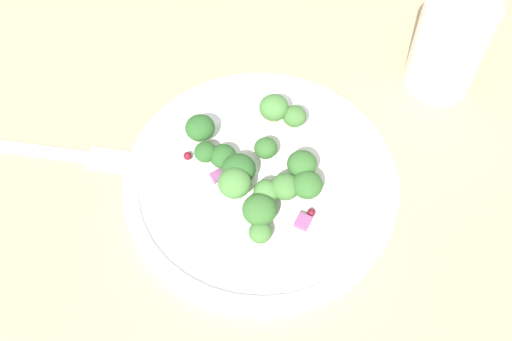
{
  "coord_description": "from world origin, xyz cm",
  "views": [
    {
      "loc": [
        29.84,
        5.2,
        51.12
      ],
      "look_at": [
        0.88,
        -0.43,
        2.7
      ],
      "focal_mm": 45.5,
      "sensor_mm": 36.0,
      "label": 1
    }
  ],
  "objects_px": {
    "plate": "(256,181)",
    "broccoli_floret_1": "(239,170)",
    "broccoli_floret_2": "(260,210)",
    "water_glass": "(450,44)",
    "fork": "(42,151)",
    "broccoli_floret_0": "(273,108)"
  },
  "relations": [
    {
      "from": "plate",
      "to": "broccoli_floret_2",
      "type": "relative_size",
      "value": 8.36
    },
    {
      "from": "broccoli_floret_0",
      "to": "broccoli_floret_2",
      "type": "relative_size",
      "value": 0.93
    },
    {
      "from": "broccoli_floret_2",
      "to": "plate",
      "type": "bearing_deg",
      "value": -164.84
    },
    {
      "from": "broccoli_floret_2",
      "to": "water_glass",
      "type": "distance_m",
      "value": 0.25
    },
    {
      "from": "broccoli_floret_0",
      "to": "broccoli_floret_2",
      "type": "height_order",
      "value": "broccoli_floret_0"
    },
    {
      "from": "fork",
      "to": "water_glass",
      "type": "height_order",
      "value": "water_glass"
    },
    {
      "from": "broccoli_floret_0",
      "to": "fork",
      "type": "relative_size",
      "value": 0.15
    },
    {
      "from": "broccoli_floret_1",
      "to": "broccoli_floret_0",
      "type": "bearing_deg",
      "value": 165.57
    },
    {
      "from": "broccoli_floret_0",
      "to": "broccoli_floret_1",
      "type": "height_order",
      "value": "broccoli_floret_0"
    },
    {
      "from": "water_glass",
      "to": "broccoli_floret_0",
      "type": "bearing_deg",
      "value": -58.51
    },
    {
      "from": "broccoli_floret_0",
      "to": "broccoli_floret_1",
      "type": "distance_m",
      "value": 0.07
    },
    {
      "from": "broccoli_floret_1",
      "to": "broccoli_floret_2",
      "type": "distance_m",
      "value": 0.04
    },
    {
      "from": "plate",
      "to": "broccoli_floret_1",
      "type": "xyz_separation_m",
      "value": [
        0.01,
        -0.01,
        0.02
      ]
    },
    {
      "from": "broccoli_floret_1",
      "to": "broccoli_floret_2",
      "type": "height_order",
      "value": "broccoli_floret_1"
    },
    {
      "from": "water_glass",
      "to": "broccoli_floret_2",
      "type": "bearing_deg",
      "value": -36.44
    },
    {
      "from": "broccoli_floret_0",
      "to": "broccoli_floret_1",
      "type": "bearing_deg",
      "value": -14.43
    },
    {
      "from": "broccoli_floret_1",
      "to": "water_glass",
      "type": "bearing_deg",
      "value": 133.63
    },
    {
      "from": "broccoli_floret_0",
      "to": "water_glass",
      "type": "distance_m",
      "value": 0.18
    },
    {
      "from": "fork",
      "to": "broccoli_floret_1",
      "type": "bearing_deg",
      "value": 89.1
    },
    {
      "from": "plate",
      "to": "broccoli_floret_1",
      "type": "bearing_deg",
      "value": -69.97
    },
    {
      "from": "fork",
      "to": "broccoli_floret_2",
      "type": "bearing_deg",
      "value": 80.1
    },
    {
      "from": "broccoli_floret_1",
      "to": "plate",
      "type": "bearing_deg",
      "value": 110.03
    }
  ]
}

